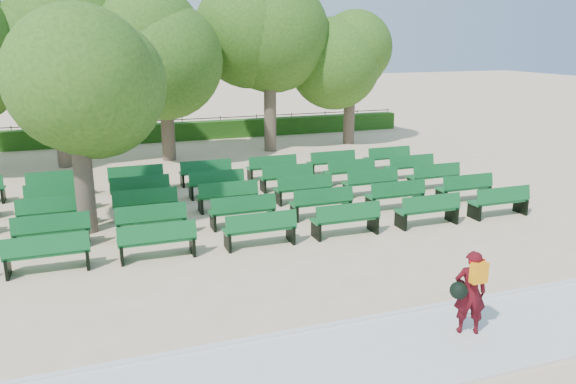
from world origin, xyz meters
The scene contains 9 objects.
ground centered at (0.00, 0.00, 0.00)m, with size 120.00×120.00×0.00m, color #D3B28B.
paving centered at (0.00, -7.40, 0.03)m, with size 30.00×2.20×0.06m, color silver.
curb centered at (0.00, -6.25, 0.05)m, with size 30.00×0.12×0.10m, color silver.
hedge centered at (0.00, 14.00, 0.45)m, with size 26.00×0.70×0.90m, color #224F14.
fence centered at (0.00, 14.40, 0.00)m, with size 26.00×0.10×1.02m, color black, non-canonical shape.
tree_line centered at (0.00, 10.00, 0.00)m, with size 21.80×6.80×7.04m, color #346019, non-canonical shape.
bench_array centered at (0.21, 1.46, 0.09)m, with size 1.85×0.69×1.15m.
tree_among centered at (-3.79, 0.78, 4.14)m, with size 4.62×4.62×6.24m.
person centered at (2.40, -7.27, 0.85)m, with size 0.77×0.56×1.53m.
Camera 1 is at (-3.53, -14.57, 5.08)m, focal length 35.00 mm.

